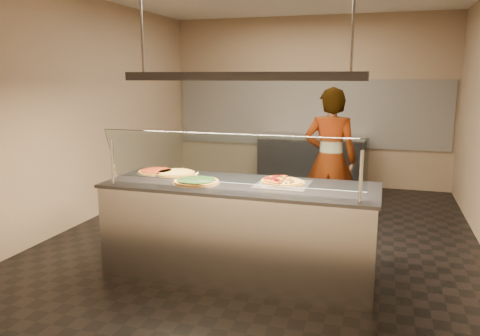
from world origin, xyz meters
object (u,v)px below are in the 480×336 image
(pizza_cheese, at_px, (176,173))
(heat_lamp_housing, at_px, (240,76))
(sneeze_guard, at_px, (229,159))
(half_pizza_pepperoni, at_px, (273,180))
(pizza_tomato, at_px, (157,171))
(perforated_tray, at_px, (283,184))
(serving_counter, at_px, (240,229))
(pizza_spatula, at_px, (199,175))
(half_pizza_sausage, at_px, (293,182))
(worker, at_px, (330,160))
(prep_table, at_px, (311,163))
(pizza_spinach, at_px, (196,181))

(pizza_cheese, xyz_separation_m, heat_lamp_housing, (0.79, -0.22, 1.01))
(sneeze_guard, height_order, heat_lamp_housing, heat_lamp_housing)
(half_pizza_pepperoni, height_order, pizza_tomato, half_pizza_pepperoni)
(perforated_tray, relative_size, pizza_cheese, 1.15)
(serving_counter, bearing_deg, pizza_spatula, 167.13)
(serving_counter, height_order, pizza_spatula, pizza_spatula)
(perforated_tray, bearing_deg, sneeze_guard, -132.46)
(half_pizza_sausage, height_order, pizza_spatula, half_pizza_sausage)
(sneeze_guard, xyz_separation_m, pizza_tomato, (-1.02, 0.58, -0.28))
(serving_counter, distance_m, heat_lamp_housing, 1.48)
(perforated_tray, bearing_deg, pizza_cheese, 173.71)
(worker, distance_m, heat_lamp_housing, 2.11)
(prep_table, bearing_deg, pizza_cheese, -103.92)
(heat_lamp_housing, bearing_deg, pizza_spatula, 167.13)
(heat_lamp_housing, bearing_deg, worker, 68.73)
(half_pizza_pepperoni, bearing_deg, worker, 77.27)
(worker, bearing_deg, heat_lamp_housing, 69.96)
(serving_counter, height_order, prep_table, same)
(pizza_spatula, height_order, worker, worker)
(perforated_tray, bearing_deg, prep_table, 94.50)
(prep_table, bearing_deg, serving_counter, -91.58)
(pizza_tomato, bearing_deg, prep_table, 72.58)
(half_pizza_pepperoni, xyz_separation_m, heat_lamp_housing, (-0.30, -0.09, 0.99))
(sneeze_guard, xyz_separation_m, half_pizza_pepperoni, (0.30, 0.44, -0.26))
(serving_counter, relative_size, pizza_cheese, 5.97)
(sneeze_guard, bearing_deg, half_pizza_pepperoni, 55.48)
(pizza_spinach, relative_size, prep_table, 0.26)
(half_pizza_pepperoni, bearing_deg, pizza_spinach, -164.85)
(pizza_spinach, distance_m, heat_lamp_housing, 1.09)
(pizza_tomato, relative_size, worker, 0.22)
(sneeze_guard, xyz_separation_m, heat_lamp_housing, (-0.00, 0.34, 0.72))
(serving_counter, height_order, heat_lamp_housing, heat_lamp_housing)
(half_pizza_pepperoni, relative_size, half_pizza_sausage, 1.00)
(pizza_tomato, distance_m, worker, 2.24)
(pizza_spatula, height_order, heat_lamp_housing, heat_lamp_housing)
(pizza_spinach, bearing_deg, worker, 59.18)
(pizza_cheese, bearing_deg, pizza_spatula, -20.43)
(perforated_tray, xyz_separation_m, prep_table, (-0.29, 3.73, -0.47))
(pizza_spinach, xyz_separation_m, pizza_spatula, (-0.06, 0.21, 0.01))
(perforated_tray, distance_m, pizza_spatula, 0.88)
(half_pizza_pepperoni, distance_m, heat_lamp_housing, 1.03)
(serving_counter, distance_m, half_pizza_sausage, 0.71)
(half_pizza_pepperoni, bearing_deg, pizza_spatula, 178.94)
(serving_counter, bearing_deg, sneeze_guard, -90.00)
(sneeze_guard, height_order, half_pizza_pepperoni, sneeze_guard)
(half_pizza_pepperoni, bearing_deg, sneeze_guard, -124.52)
(serving_counter, xyz_separation_m, pizza_cheese, (-0.79, 0.22, 0.48))
(half_pizza_sausage, xyz_separation_m, heat_lamp_housing, (-0.50, -0.09, 0.99))
(perforated_tray, xyz_separation_m, half_pizza_pepperoni, (-0.10, 0.00, 0.03))
(half_pizza_pepperoni, xyz_separation_m, pizza_spatula, (-0.78, 0.01, -0.01))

